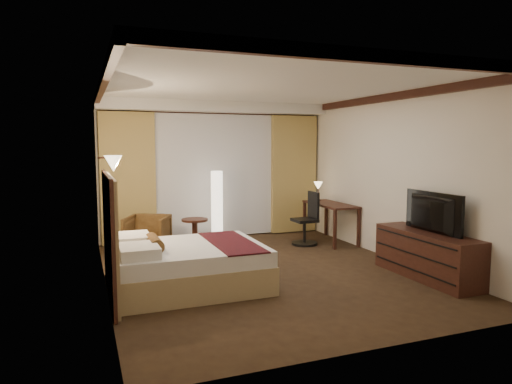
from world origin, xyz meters
name	(u,v)px	position (x,y,z in m)	size (l,w,h in m)	color
floor	(266,272)	(0.00, 0.00, 0.00)	(4.50, 5.50, 0.01)	#301E12
ceiling	(266,87)	(0.00, 0.00, 2.70)	(4.50, 5.50, 0.01)	white
back_wall	(214,171)	(0.00, 2.75, 1.35)	(4.50, 0.02, 2.70)	white
left_wall	(103,186)	(-2.25, 0.00, 1.35)	(0.02, 5.50, 2.70)	white
right_wall	(394,177)	(2.25, 0.00, 1.35)	(0.02, 5.50, 2.70)	white
crown_molding	(266,91)	(0.00, 0.00, 2.64)	(4.50, 5.50, 0.12)	black
soffit	(217,107)	(0.00, 2.50, 2.60)	(4.50, 0.50, 0.20)	white
curtain_sheer	(215,176)	(0.00, 2.67, 1.25)	(2.48, 0.04, 2.45)	silver
curtain_left_drape	(128,178)	(-1.70, 2.61, 1.25)	(1.00, 0.14, 2.45)	tan
curtain_right_drape	(294,174)	(1.70, 2.61, 1.25)	(1.00, 0.14, 2.45)	tan
wall_sconce	(113,163)	(-2.09, 0.42, 1.62)	(0.24, 0.24, 0.24)	white
bed	(189,266)	(-1.22, -0.33, 0.28)	(1.93, 1.51, 0.57)	white
headboard	(110,237)	(-2.20, -0.33, 0.75)	(0.12, 1.81, 1.50)	tan
armchair	(147,232)	(-1.47, 1.88, 0.36)	(0.69, 0.65, 0.71)	#4A2F16
side_table	(195,233)	(-0.60, 1.95, 0.26)	(0.48, 0.48, 0.53)	black
floor_lamp	(217,207)	(-0.13, 2.13, 0.70)	(0.29, 0.29, 1.40)	white
desk	(330,223)	(1.95, 1.48, 0.38)	(0.55, 1.29, 0.75)	black
desk_lamp	(318,192)	(1.95, 1.98, 0.92)	(0.18, 0.18, 0.34)	#FFD899
office_chair	(305,218)	(1.37, 1.43, 0.50)	(0.48, 0.48, 1.00)	black
dresser	(427,255)	(2.00, -1.11, 0.33)	(0.50, 1.70, 0.66)	black
television	(427,210)	(1.97, -1.11, 0.97)	(1.08, 0.62, 0.14)	black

